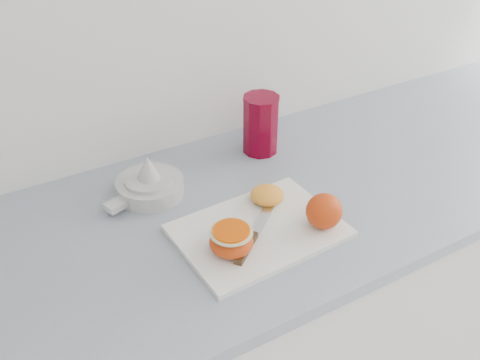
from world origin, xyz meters
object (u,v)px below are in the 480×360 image
Objects in this scene: counter at (240,339)px; red_tumbler at (261,126)px; half_orange at (231,241)px; citrus_juicer at (149,184)px; cutting_board at (259,231)px.

red_tumbler is at bearing 47.40° from counter.
citrus_juicer reaches higher than half_orange.
citrus_juicer is at bearing 138.57° from counter.
red_tumbler reaches higher than cutting_board.
cutting_board is (-0.01, -0.10, 0.45)m from counter.
citrus_juicer is at bearing 102.45° from half_orange.
half_orange reaches higher than cutting_board.
red_tumbler reaches higher than counter.
red_tumbler reaches higher than half_orange.
citrus_juicer is at bearing 120.68° from cutting_board.
red_tumbler is (0.31, 0.04, 0.04)m from citrus_juicer.
cutting_board is at bearing 21.12° from half_orange.
half_orange is 0.57× the size of red_tumbler.
citrus_juicer is 0.32m from red_tumbler.
cutting_board is at bearing -59.32° from citrus_juicer.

